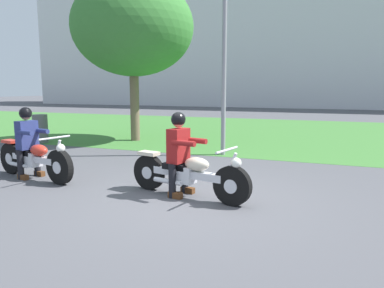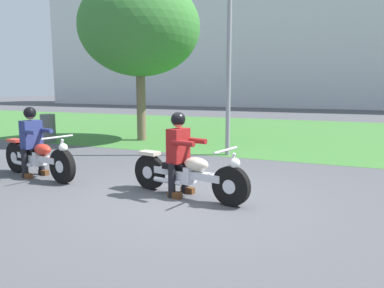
# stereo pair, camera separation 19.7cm
# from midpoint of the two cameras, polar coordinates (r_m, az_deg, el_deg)

# --- Properties ---
(ground) EXTENTS (120.00, 120.00, 0.00)m
(ground) POSITION_cam_midpoint_polar(r_m,az_deg,el_deg) (6.01, -2.09, -8.47)
(ground) COLOR #4C4C51
(grass_verge) EXTENTS (60.00, 12.00, 0.01)m
(grass_verge) POSITION_cam_midpoint_polar(r_m,az_deg,el_deg) (15.26, 12.49, 1.85)
(grass_verge) COLOR #3D7533
(grass_verge) RESTS_ON ground
(stadium_facade) EXTENTS (60.80, 8.00, 12.64)m
(stadium_facade) POSITION_cam_midpoint_polar(r_m,az_deg,el_deg) (37.09, 20.93, 15.21)
(stadium_facade) COLOR silver
(stadium_facade) RESTS_ON ground
(motorcycle_lead) EXTENTS (2.23, 0.79, 0.87)m
(motorcycle_lead) POSITION_cam_midpoint_polar(r_m,az_deg,el_deg) (6.01, -1.59, -4.69)
(motorcycle_lead) COLOR black
(motorcycle_lead) RESTS_ON ground
(rider_lead) EXTENTS (0.61, 0.54, 1.39)m
(rider_lead) POSITION_cam_midpoint_polar(r_m,az_deg,el_deg) (6.03, -2.91, -0.54)
(rider_lead) COLOR black
(rider_lead) RESTS_ON ground
(motorcycle_follow) EXTENTS (2.20, 0.78, 0.88)m
(motorcycle_follow) POSITION_cam_midpoint_polar(r_m,az_deg,el_deg) (7.88, -23.98, -2.13)
(motorcycle_follow) COLOR black
(motorcycle_follow) RESTS_ON ground
(rider_follow) EXTENTS (0.61, 0.54, 1.41)m
(rider_follow) POSITION_cam_midpoint_polar(r_m,az_deg,el_deg) (7.96, -24.81, 1.02)
(rider_follow) COLOR black
(rider_follow) RESTS_ON ground
(tree_roadside) EXTENTS (3.98, 3.98, 5.33)m
(tree_roadside) POSITION_cam_midpoint_polar(r_m,az_deg,el_deg) (12.72, -9.62, 17.42)
(tree_roadside) COLOR brown
(tree_roadside) RESTS_ON ground
(streetlight_pole) EXTENTS (0.96, 0.20, 6.10)m
(streetlight_pole) POSITION_cam_midpoint_polar(r_m,az_deg,el_deg) (9.88, 5.16, 20.39)
(streetlight_pole) COLOR gray
(streetlight_pole) RESTS_ON ground
(trash_can) EXTENTS (0.47, 0.47, 0.92)m
(trash_can) POSITION_cam_midpoint_polar(r_m,az_deg,el_deg) (12.93, -22.89, 2.19)
(trash_can) COLOR #595E5B
(trash_can) RESTS_ON ground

